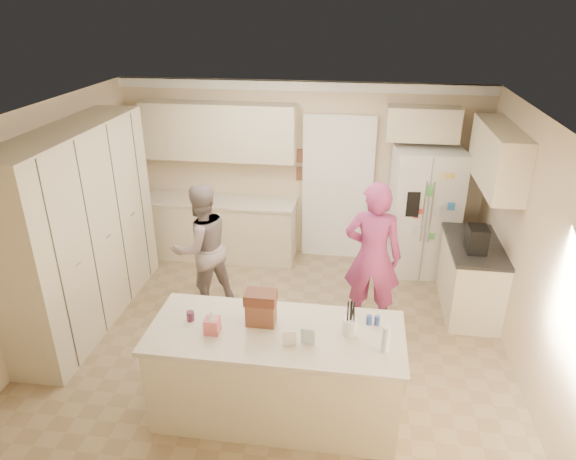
# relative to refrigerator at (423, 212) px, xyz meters

# --- Properties ---
(floor) EXTENTS (5.20, 4.60, 0.02)m
(floor) POSITION_rel_refrigerator_xyz_m (-1.77, -1.98, -0.91)
(floor) COLOR #95815F
(floor) RESTS_ON ground
(ceiling) EXTENTS (5.20, 4.60, 0.02)m
(ceiling) POSITION_rel_refrigerator_xyz_m (-1.77, -1.98, 1.71)
(ceiling) COLOR white
(ceiling) RESTS_ON wall_back
(wall_back) EXTENTS (5.20, 0.02, 2.60)m
(wall_back) POSITION_rel_refrigerator_xyz_m (-1.77, 0.33, 0.40)
(wall_back) COLOR beige
(wall_back) RESTS_ON ground
(wall_front) EXTENTS (5.20, 0.02, 2.60)m
(wall_front) POSITION_rel_refrigerator_xyz_m (-1.77, -4.29, 0.40)
(wall_front) COLOR beige
(wall_front) RESTS_ON ground
(wall_left) EXTENTS (0.02, 4.60, 2.60)m
(wall_left) POSITION_rel_refrigerator_xyz_m (-4.38, -1.98, 0.40)
(wall_left) COLOR beige
(wall_left) RESTS_ON ground
(wall_right) EXTENTS (0.02, 4.60, 2.60)m
(wall_right) POSITION_rel_refrigerator_xyz_m (0.84, -1.98, 0.40)
(wall_right) COLOR beige
(wall_right) RESTS_ON ground
(crown_back) EXTENTS (5.20, 0.08, 0.12)m
(crown_back) POSITION_rel_refrigerator_xyz_m (-1.77, 0.28, 1.63)
(crown_back) COLOR white
(crown_back) RESTS_ON wall_back
(pantry_bank) EXTENTS (0.60, 2.60, 2.35)m
(pantry_bank) POSITION_rel_refrigerator_xyz_m (-4.07, -1.78, 0.28)
(pantry_bank) COLOR beige
(pantry_bank) RESTS_ON floor
(back_base_cab) EXTENTS (2.20, 0.60, 0.88)m
(back_base_cab) POSITION_rel_refrigerator_xyz_m (-2.92, 0.02, -0.46)
(back_base_cab) COLOR beige
(back_base_cab) RESTS_ON floor
(back_countertop) EXTENTS (2.24, 0.63, 0.04)m
(back_countertop) POSITION_rel_refrigerator_xyz_m (-2.92, 0.01, 0.00)
(back_countertop) COLOR beige
(back_countertop) RESTS_ON back_base_cab
(back_upper_cab) EXTENTS (2.20, 0.35, 0.80)m
(back_upper_cab) POSITION_rel_refrigerator_xyz_m (-2.92, 0.15, 1.00)
(back_upper_cab) COLOR beige
(back_upper_cab) RESTS_ON wall_back
(doorway_opening) EXTENTS (0.90, 0.06, 2.10)m
(doorway_opening) POSITION_rel_refrigerator_xyz_m (-1.22, 0.30, 0.15)
(doorway_opening) COLOR black
(doorway_opening) RESTS_ON floor
(doorway_casing) EXTENTS (1.02, 0.03, 2.22)m
(doorway_casing) POSITION_rel_refrigerator_xyz_m (-1.22, 0.27, 0.15)
(doorway_casing) COLOR white
(doorway_casing) RESTS_ON floor
(wall_frame_upper) EXTENTS (0.15, 0.02, 0.20)m
(wall_frame_upper) POSITION_rel_refrigerator_xyz_m (-1.75, 0.29, 0.65)
(wall_frame_upper) COLOR brown
(wall_frame_upper) RESTS_ON wall_back
(wall_frame_lower) EXTENTS (0.15, 0.02, 0.20)m
(wall_frame_lower) POSITION_rel_refrigerator_xyz_m (-1.75, 0.29, 0.38)
(wall_frame_lower) COLOR brown
(wall_frame_lower) RESTS_ON wall_back
(refrigerator) EXTENTS (0.97, 0.79, 1.80)m
(refrigerator) POSITION_rel_refrigerator_xyz_m (0.00, 0.00, 0.00)
(refrigerator) COLOR white
(refrigerator) RESTS_ON floor
(fridge_seam) EXTENTS (0.02, 0.02, 1.78)m
(fridge_seam) POSITION_rel_refrigerator_xyz_m (0.00, -0.36, 0.00)
(fridge_seam) COLOR gray
(fridge_seam) RESTS_ON refrigerator
(fridge_dispenser) EXTENTS (0.22, 0.03, 0.35)m
(fridge_dispenser) POSITION_rel_refrigerator_xyz_m (-0.22, -0.37, 0.25)
(fridge_dispenser) COLOR black
(fridge_dispenser) RESTS_ON refrigerator
(fridge_handle_l) EXTENTS (0.02, 0.02, 0.85)m
(fridge_handle_l) POSITION_rel_refrigerator_xyz_m (-0.05, -0.37, 0.15)
(fridge_handle_l) COLOR silver
(fridge_handle_l) RESTS_ON refrigerator
(fridge_handle_r) EXTENTS (0.02, 0.02, 0.85)m
(fridge_handle_r) POSITION_rel_refrigerator_xyz_m (0.05, -0.37, 0.15)
(fridge_handle_r) COLOR silver
(fridge_handle_r) RESTS_ON refrigerator
(over_fridge_cab) EXTENTS (0.95, 0.35, 0.45)m
(over_fridge_cab) POSITION_rel_refrigerator_xyz_m (-0.12, 0.15, 1.20)
(over_fridge_cab) COLOR beige
(over_fridge_cab) RESTS_ON wall_back
(right_base_cab) EXTENTS (0.60, 1.20, 0.88)m
(right_base_cab) POSITION_rel_refrigerator_xyz_m (0.53, -0.98, -0.46)
(right_base_cab) COLOR beige
(right_base_cab) RESTS_ON floor
(right_countertop) EXTENTS (0.63, 1.24, 0.04)m
(right_countertop) POSITION_rel_refrigerator_xyz_m (0.52, -0.98, 0.00)
(right_countertop) COLOR #2D2B28
(right_countertop) RESTS_ON right_base_cab
(right_upper_cab) EXTENTS (0.35, 1.50, 0.70)m
(right_upper_cab) POSITION_rel_refrigerator_xyz_m (0.65, -0.78, 1.05)
(right_upper_cab) COLOR beige
(right_upper_cab) RESTS_ON wall_right
(coffee_maker) EXTENTS (0.22, 0.28, 0.30)m
(coffee_maker) POSITION_rel_refrigerator_xyz_m (0.48, -1.18, 0.17)
(coffee_maker) COLOR black
(coffee_maker) RESTS_ON right_countertop
(island_base) EXTENTS (2.20, 0.90, 0.88)m
(island_base) POSITION_rel_refrigerator_xyz_m (-1.57, -3.08, -0.46)
(island_base) COLOR beige
(island_base) RESTS_ON floor
(island_top) EXTENTS (2.28, 0.96, 0.05)m
(island_top) POSITION_rel_refrigerator_xyz_m (-1.57, -3.08, 0.00)
(island_top) COLOR beige
(island_top) RESTS_ON island_base
(utensil_crock) EXTENTS (0.13, 0.13, 0.15)m
(utensil_crock) POSITION_rel_refrigerator_xyz_m (-0.92, -3.03, 0.10)
(utensil_crock) COLOR white
(utensil_crock) RESTS_ON island_top
(tissue_box) EXTENTS (0.13, 0.13, 0.14)m
(tissue_box) POSITION_rel_refrigerator_xyz_m (-2.12, -3.18, 0.10)
(tissue_box) COLOR #D06365
(tissue_box) RESTS_ON island_top
(tissue_plume) EXTENTS (0.08, 0.08, 0.08)m
(tissue_plume) POSITION_rel_refrigerator_xyz_m (-2.12, -3.18, 0.20)
(tissue_plume) COLOR white
(tissue_plume) RESTS_ON tissue_box
(dollhouse_body) EXTENTS (0.26, 0.18, 0.22)m
(dollhouse_body) POSITION_rel_refrigerator_xyz_m (-1.72, -2.98, 0.14)
(dollhouse_body) COLOR brown
(dollhouse_body) RESTS_ON island_top
(dollhouse_roof) EXTENTS (0.28, 0.20, 0.10)m
(dollhouse_roof) POSITION_rel_refrigerator_xyz_m (-1.72, -2.98, 0.30)
(dollhouse_roof) COLOR #592D1E
(dollhouse_roof) RESTS_ON dollhouse_body
(jam_jar) EXTENTS (0.07, 0.07, 0.09)m
(jam_jar) POSITION_rel_refrigerator_xyz_m (-2.37, -3.03, 0.07)
(jam_jar) COLOR #59263F
(jam_jar) RESTS_ON island_top
(greeting_card_a) EXTENTS (0.12, 0.06, 0.16)m
(greeting_card_a) POSITION_rel_refrigerator_xyz_m (-1.42, -3.28, 0.11)
(greeting_card_a) COLOR white
(greeting_card_a) RESTS_ON island_top
(greeting_card_b) EXTENTS (0.12, 0.05, 0.16)m
(greeting_card_b) POSITION_rel_refrigerator_xyz_m (-1.27, -3.23, 0.11)
(greeting_card_b) COLOR silver
(greeting_card_b) RESTS_ON island_top
(water_bottle) EXTENTS (0.07, 0.07, 0.24)m
(water_bottle) POSITION_rel_refrigerator_xyz_m (-0.62, -3.23, 0.14)
(water_bottle) COLOR silver
(water_bottle) RESTS_ON island_top
(shaker_salt) EXTENTS (0.05, 0.05, 0.09)m
(shaker_salt) POSITION_rel_refrigerator_xyz_m (-0.75, -2.86, 0.07)
(shaker_salt) COLOR #31489A
(shaker_salt) RESTS_ON island_top
(shaker_pepper) EXTENTS (0.05, 0.05, 0.09)m
(shaker_pepper) POSITION_rel_refrigerator_xyz_m (-0.68, -2.86, 0.07)
(shaker_pepper) COLOR #31489A
(shaker_pepper) RESTS_ON island_top
(teen_boy) EXTENTS (1.00, 0.99, 1.62)m
(teen_boy) POSITION_rel_refrigerator_xyz_m (-2.79, -1.33, -0.09)
(teen_boy) COLOR gray
(teen_boy) RESTS_ON floor
(teen_girl) EXTENTS (0.70, 0.49, 1.82)m
(teen_girl) POSITION_rel_refrigerator_xyz_m (-0.71, -1.48, 0.01)
(teen_girl) COLOR #A93873
(teen_girl) RESTS_ON floor
(fridge_magnets) EXTENTS (0.76, 0.02, 1.44)m
(fridge_magnets) POSITION_rel_refrigerator_xyz_m (0.00, -0.36, 0.00)
(fridge_magnets) COLOR tan
(fridge_magnets) RESTS_ON refrigerator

